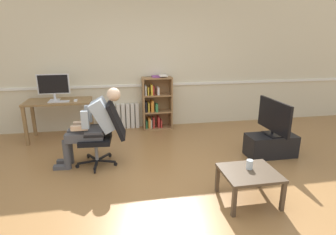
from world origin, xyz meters
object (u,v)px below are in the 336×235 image
object	(u,v)px
coffee_table	(249,175)
tv_stand	(271,145)
computer_mouse	(76,100)
bookshelf	(156,104)
computer_desk	(59,106)
drinking_glass	(250,164)
imac_monitor	(53,85)
radiator	(119,116)
keyboard	(59,102)
person_seated	(93,125)
office_chair	(105,132)
tv_screen	(274,117)

from	to	relation	value
coffee_table	tv_stand	bearing A→B (deg)	50.01
computer_mouse	bookshelf	world-z (taller)	bookshelf
computer_mouse	coffee_table	bearing A→B (deg)	-48.06
computer_desk	tv_stand	distance (m)	3.89
drinking_glass	tv_stand	bearing A→B (deg)	49.09
computer_mouse	drinking_glass	xyz separation A→B (m)	(2.29, -2.45, -0.33)
imac_monitor	radiator	size ratio (longest dim) A/B	0.67
bookshelf	keyboard	bearing A→B (deg)	-166.94
computer_desk	tv_stand	bearing A→B (deg)	-22.70
radiator	coffee_table	size ratio (longest dim) A/B	1.35
computer_desk	coffee_table	bearing A→B (deg)	-45.47
person_seated	bookshelf	bearing A→B (deg)	147.01
office_chair	person_seated	size ratio (longest dim) A/B	0.82
imac_monitor	tv_screen	size ratio (longest dim) A/B	0.69
bookshelf	person_seated	xyz separation A→B (m)	(-1.16, -1.59, 0.11)
radiator	office_chair	bearing A→B (deg)	-97.04
imac_monitor	drinking_glass	xyz separation A→B (m)	(2.69, -2.65, -0.59)
computer_desk	tv_screen	world-z (taller)	tv_screen
keyboard	coffee_table	distance (m)	3.60
computer_mouse	tv_stand	size ratio (longest dim) A/B	0.12
computer_desk	bookshelf	xyz separation A→B (m)	(1.89, 0.29, -0.10)
tv_screen	drinking_glass	xyz separation A→B (m)	(-0.94, -1.08, -0.22)
person_seated	tv_stand	bearing A→B (deg)	89.40
bookshelf	office_chair	xyz separation A→B (m)	(-1.00, -1.60, -0.01)
computer_mouse	person_seated	bearing A→B (deg)	-71.56
computer_desk	tv_screen	size ratio (longest dim) A/B	1.42
keyboard	tv_stand	xyz separation A→B (m)	(3.52, -1.35, -0.58)
radiator	drinking_glass	size ratio (longest dim) A/B	7.75
coffee_table	bookshelf	bearing A→B (deg)	103.55
computer_mouse	office_chair	size ratio (longest dim) A/B	0.10
radiator	office_chair	world-z (taller)	office_chair
keyboard	radiator	distance (m)	1.29
keyboard	office_chair	distance (m)	1.47
coffee_table	office_chair	bearing A→B (deg)	142.02
tv_stand	tv_screen	distance (m)	0.49
office_chair	tv_stand	world-z (taller)	office_chair
office_chair	person_seated	xyz separation A→B (m)	(-0.17, 0.01, 0.12)
computer_desk	imac_monitor	world-z (taller)	imac_monitor
computer_mouse	coffee_table	distance (m)	3.41
keyboard	imac_monitor	bearing A→B (deg)	116.09
keyboard	coffee_table	bearing A→B (deg)	-44.31
tv_stand	bookshelf	bearing A→B (deg)	133.19
tv_stand	keyboard	bearing A→B (deg)	159.05
imac_monitor	keyboard	size ratio (longest dim) A/B	1.57
imac_monitor	computer_mouse	distance (m)	0.52
radiator	tv_screen	distance (m)	3.12
computer_mouse	bookshelf	size ratio (longest dim) A/B	0.09
radiator	drinking_glass	distance (m)	3.34
bookshelf	radiator	distance (m)	0.84
keyboard	computer_mouse	xyz separation A→B (m)	(0.30, 0.02, 0.01)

